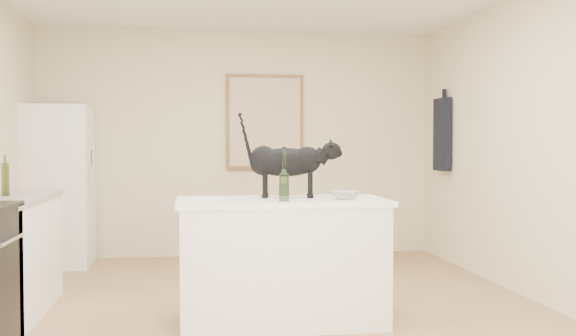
{
  "coord_description": "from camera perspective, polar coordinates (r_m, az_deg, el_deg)",
  "views": [
    {
      "loc": [
        -0.53,
        -4.81,
        1.29
      ],
      "look_at": [
        0.15,
        -0.15,
        1.12
      ],
      "focal_mm": 40.61,
      "sensor_mm": 36.0,
      "label": 1
    }
  ],
  "objects": [
    {
      "name": "floor",
      "position": [
        5.0,
        -2.0,
        -12.87
      ],
      "size": [
        5.5,
        5.5,
        0.0
      ],
      "primitive_type": "plane",
      "color": "#A68358",
      "rests_on": "ground"
    },
    {
      "name": "wall_back",
      "position": [
        7.57,
        -4.31,
        2.14
      ],
      "size": [
        4.5,
        0.0,
        4.5
      ],
      "primitive_type": "plane",
      "rotation": [
        1.57,
        0.0,
        0.0
      ],
      "color": "beige",
      "rests_on": "ground"
    },
    {
      "name": "wall_front",
      "position": [
        2.12,
        6.18,
        2.31
      ],
      "size": [
        4.5,
        0.0,
        4.5
      ],
      "primitive_type": "plane",
      "rotation": [
        -1.57,
        0.0,
        0.0
      ],
      "color": "beige",
      "rests_on": "ground"
    },
    {
      "name": "wall_right",
      "position": [
        5.55,
        21.75,
        2.03
      ],
      "size": [
        0.0,
        5.5,
        5.5
      ],
      "primitive_type": "plane",
      "rotation": [
        1.57,
        0.0,
        -1.57
      ],
      "color": "beige",
      "rests_on": "ground"
    },
    {
      "name": "island_base",
      "position": [
        4.73,
        -0.52,
        -8.41
      ],
      "size": [
        1.44,
        0.67,
        0.86
      ],
      "primitive_type": "cube",
      "color": "white",
      "rests_on": "floor"
    },
    {
      "name": "island_top",
      "position": [
        4.67,
        -0.52,
        -2.97
      ],
      "size": [
        1.5,
        0.7,
        0.04
      ],
      "primitive_type": "cube",
      "color": "white",
      "rests_on": "island_base"
    },
    {
      "name": "left_cabinets",
      "position": [
        5.37,
        -23.73,
        -7.33
      ],
      "size": [
        0.6,
        1.4,
        0.86
      ],
      "primitive_type": "cube",
      "color": "white",
      "rests_on": "floor"
    },
    {
      "name": "left_countertop",
      "position": [
        5.31,
        -23.81,
        -2.53
      ],
      "size": [
        0.62,
        1.44,
        0.04
      ],
      "primitive_type": "cube",
      "color": "gray",
      "rests_on": "left_cabinets"
    },
    {
      "name": "fridge",
      "position": [
        7.31,
        -19.51,
        -1.5
      ],
      "size": [
        0.68,
        0.68,
        1.7
      ],
      "primitive_type": "cube",
      "color": "white",
      "rests_on": "floor"
    },
    {
      "name": "artwork_frame",
      "position": [
        7.58,
        -2.03,
        4.04
      ],
      "size": [
        0.9,
        0.03,
        1.1
      ],
      "primitive_type": "cube",
      "color": "brown",
      "rests_on": "wall_back"
    },
    {
      "name": "artwork_canvas",
      "position": [
        7.56,
        -2.01,
        4.04
      ],
      "size": [
        0.82,
        0.0,
        1.02
      ],
      "primitive_type": "cube",
      "color": "beige",
      "rests_on": "wall_back"
    },
    {
      "name": "hanging_garment",
      "position": [
        7.38,
        13.34,
        2.87
      ],
      "size": [
        0.08,
        0.34,
        0.8
      ],
      "primitive_type": "cube",
      "color": "black",
      "rests_on": "wall_right"
    },
    {
      "name": "black_cat",
      "position": [
        4.78,
        -0.16,
        0.18
      ],
      "size": [
        0.69,
        0.3,
        0.46
      ],
      "primitive_type": null,
      "rotation": [
        0.0,
        0.0,
        -0.15
      ],
      "color": "black",
      "rests_on": "island_top"
    },
    {
      "name": "wine_bottle",
      "position": [
        4.48,
        -0.35,
        -0.83
      ],
      "size": [
        0.07,
        0.07,
        0.33
      ],
      "primitive_type": "cylinder",
      "rotation": [
        0.0,
        0.0,
        0.07
      ],
      "color": "#265923",
      "rests_on": "island_top"
    },
    {
      "name": "glass_bowl",
      "position": [
        4.67,
        5.01,
        -2.38
      ],
      "size": [
        0.26,
        0.26,
        0.06
      ],
      "primitive_type": "imported",
      "rotation": [
        0.0,
        0.0,
        -0.16
      ],
      "color": "silver",
      "rests_on": "island_top"
    },
    {
      "name": "fridge_paper",
      "position": [
        7.26,
        -16.83,
        0.9
      ],
      "size": [
        0.06,
        0.11,
        0.16
      ],
      "primitive_type": "cube",
      "rotation": [
        0.0,
        0.0,
        0.43
      ],
      "color": "white",
      "rests_on": "fridge"
    },
    {
      "name": "counter_bottle_cluster",
      "position": [
        5.44,
        -23.52,
        -0.91
      ],
      "size": [
        0.1,
        0.19,
        0.25
      ],
      "color": "brown",
      "rests_on": "left_countertop"
    }
  ]
}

